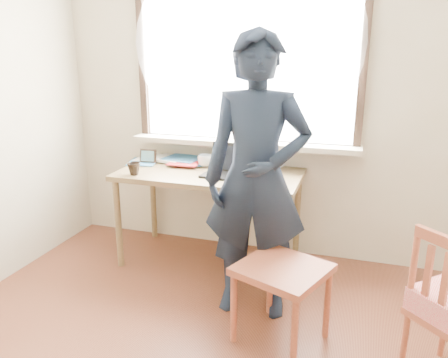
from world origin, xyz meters
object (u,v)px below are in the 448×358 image
(mug_white, at_px, (205,161))
(mug_dark, at_px, (134,169))
(work_chair, at_px, (282,278))
(laptop, at_px, (228,168))
(desk, at_px, (210,182))
(person, at_px, (256,179))

(mug_white, distance_m, mug_dark, 0.58)
(work_chair, bearing_deg, laptop, 125.61)
(laptop, xyz_separation_m, work_chair, (0.57, -0.79, -0.40))
(mug_white, bearing_deg, mug_dark, -137.49)
(work_chair, bearing_deg, mug_white, 129.92)
(desk, xyz_separation_m, mug_white, (-0.09, 0.15, 0.13))
(mug_white, distance_m, work_chair, 1.33)
(desk, bearing_deg, mug_white, 121.04)
(laptop, relative_size, person, 0.20)
(mug_white, height_order, person, person)
(laptop, xyz_separation_m, mug_dark, (-0.67, -0.21, -0.01))
(work_chair, height_order, person, person)
(mug_white, xyz_separation_m, work_chair, (0.82, -0.97, -0.39))
(laptop, distance_m, work_chair, 1.06)
(desk, height_order, person, person)
(desk, height_order, mug_dark, mug_dark)
(laptop, distance_m, mug_dark, 0.70)
(desk, height_order, laptop, laptop)
(desk, distance_m, laptop, 0.21)
(mug_white, distance_m, person, 0.91)
(work_chair, relative_size, person, 0.33)
(mug_white, bearing_deg, person, -49.59)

